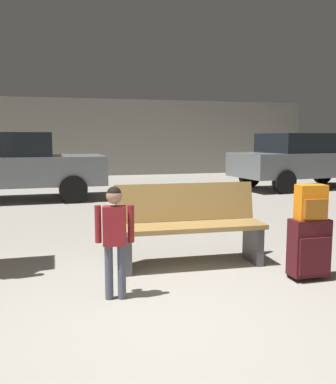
{
  "coord_description": "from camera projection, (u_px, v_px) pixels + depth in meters",
  "views": [
    {
      "loc": [
        -0.83,
        -2.76,
        1.39
      ],
      "look_at": [
        0.28,
        1.3,
        0.85
      ],
      "focal_mm": 39.36,
      "sensor_mm": 36.0,
      "label": 1
    }
  ],
  "objects": [
    {
      "name": "parked_car_side",
      "position": [
        305.0,
        159.0,
        11.63
      ],
      "size": [
        4.26,
        2.13,
        1.51
      ],
      "color": "slate",
      "rests_on": "ground_plane"
    },
    {
      "name": "backpack_bright",
      "position": [
        311.0,
        203.0,
        4.07
      ],
      "size": [
        0.29,
        0.21,
        0.34
      ],
      "color": "orange",
      "rests_on": "suitcase"
    },
    {
      "name": "child",
      "position": [
        114.0,
        230.0,
        3.59
      ],
      "size": [
        0.33,
        0.22,
        0.99
      ],
      "color": "#4C5160",
      "rests_on": "ground_plane"
    },
    {
      "name": "bench",
      "position": [
        190.0,
        225.0,
        4.62
      ],
      "size": [
        1.62,
        0.59,
        0.89
      ],
      "color": "#9E7A42",
      "rests_on": "ground_plane"
    },
    {
      "name": "suitcase",
      "position": [
        309.0,
        248.0,
        4.13
      ],
      "size": [
        0.38,
        0.23,
        0.6
      ],
      "color": "#471419",
      "rests_on": "ground_plane"
    },
    {
      "name": "parked_car_far",
      "position": [
        9.0,
        164.0,
        9.33
      ],
      "size": [
        4.13,
        1.85,
        1.51
      ],
      "color": "slate",
      "rests_on": "ground_plane"
    },
    {
      "name": "ground_plane",
      "position": [
        108.0,
        227.0,
        6.87
      ],
      "size": [
        18.0,
        18.0,
        0.1
      ],
      "primitive_type": "cube",
      "color": "gray"
    },
    {
      "name": "garage_back_wall",
      "position": [
        77.0,
        138.0,
        15.17
      ],
      "size": [
        18.0,
        0.12,
        2.8
      ],
      "primitive_type": "cube",
      "color": "gray",
      "rests_on": "ground_plane"
    }
  ]
}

